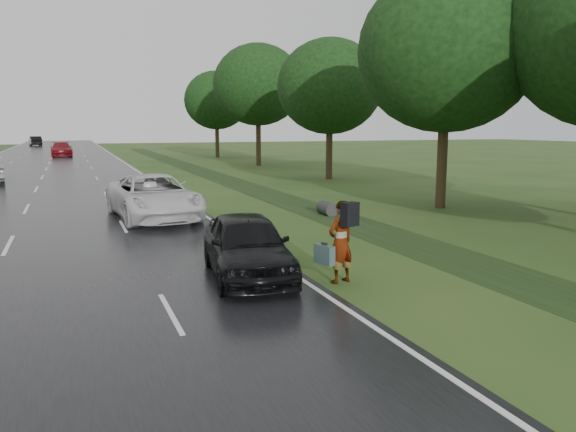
{
  "coord_description": "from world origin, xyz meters",
  "views": [
    {
      "loc": [
        1.88,
        -10.42,
        3.59
      ],
      "look_at": [
        7.0,
        2.79,
        1.3
      ],
      "focal_mm": 35.0,
      "sensor_mm": 36.0,
      "label": 1
    }
  ],
  "objects": [
    {
      "name": "tree_east_f",
      "position": [
        17.5,
        52.0,
        6.37
      ],
      "size": [
        7.2,
        7.2,
        9.62
      ],
      "color": "#322614",
      "rests_on": "ground"
    },
    {
      "name": "road",
      "position": [
        0.0,
        45.0,
        0.02
      ],
      "size": [
        14.0,
        180.0,
        0.04
      ],
      "primitive_type": "cube",
      "color": "black",
      "rests_on": "ground"
    },
    {
      "name": "white_pickup",
      "position": [
        4.79,
        11.38,
        0.88
      ],
      "size": [
        3.34,
        6.29,
        1.68
      ],
      "primitive_type": "imported",
      "rotation": [
        0.0,
        0.0,
        0.09
      ],
      "color": "silver",
      "rests_on": "road"
    },
    {
      "name": "tree_east_d",
      "position": [
        17.8,
        38.0,
        7.15
      ],
      "size": [
        8.0,
        8.0,
        10.76
      ],
      "color": "#322614",
      "rests_on": "ground"
    },
    {
      "name": "edge_stripe_east",
      "position": [
        6.75,
        45.0,
        0.04
      ],
      "size": [
        0.12,
        180.0,
        0.01
      ],
      "primitive_type": "cube",
      "color": "silver",
      "rests_on": "road"
    },
    {
      "name": "far_car_dark",
      "position": [
        -3.63,
        98.03,
        0.88
      ],
      "size": [
        2.49,
        5.32,
        1.69
      ],
      "primitive_type": "imported",
      "rotation": [
        0.0,
        0.0,
        3.28
      ],
      "color": "black",
      "rests_on": "road"
    },
    {
      "name": "far_car_red",
      "position": [
        1.0,
        60.19,
        0.87
      ],
      "size": [
        2.5,
        5.78,
        1.66
      ],
      "primitive_type": "imported",
      "rotation": [
        0.0,
        0.0,
        0.03
      ],
      "color": "maroon",
      "rests_on": "road"
    },
    {
      "name": "tree_east_c",
      "position": [
        18.2,
        24.0,
        6.14
      ],
      "size": [
        7.0,
        7.0,
        9.29
      ],
      "color": "#322614",
      "rests_on": "ground"
    },
    {
      "name": "dark_sedan",
      "position": [
        5.65,
        2.0,
        0.8
      ],
      "size": [
        2.32,
        4.63,
        1.51
      ],
      "primitive_type": "imported",
      "rotation": [
        0.0,
        0.0,
        -0.12
      ],
      "color": "black",
      "rests_on": "road"
    },
    {
      "name": "drainage_ditch",
      "position": [
        11.5,
        18.71,
        0.04
      ],
      "size": [
        2.2,
        120.0,
        0.56
      ],
      "color": "black",
      "rests_on": "ground"
    },
    {
      "name": "tree_east_b",
      "position": [
        17.0,
        10.0,
        6.68
      ],
      "size": [
        7.6,
        7.6,
        10.11
      ],
      "color": "#322614",
      "rests_on": "ground"
    },
    {
      "name": "pedestrian",
      "position": [
        7.53,
        0.85,
        0.99
      ],
      "size": [
        0.99,
        0.76,
        1.91
      ],
      "rotation": [
        0.0,
        0.0,
        3.45
      ],
      "color": "#A5998C",
      "rests_on": "ground"
    },
    {
      "name": "center_line",
      "position": [
        0.0,
        45.0,
        0.04
      ],
      "size": [
        0.12,
        180.0,
        0.01
      ],
      "primitive_type": "cube",
      "color": "silver",
      "rests_on": "road"
    }
  ]
}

